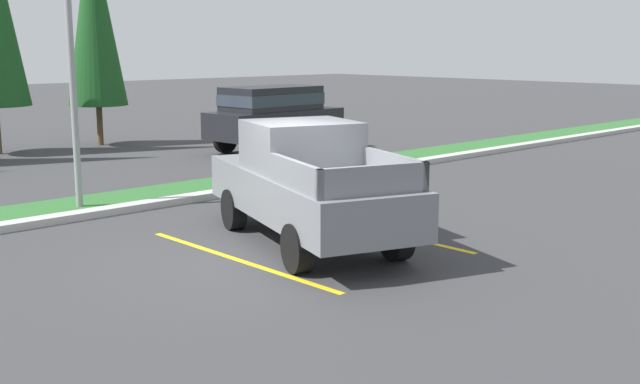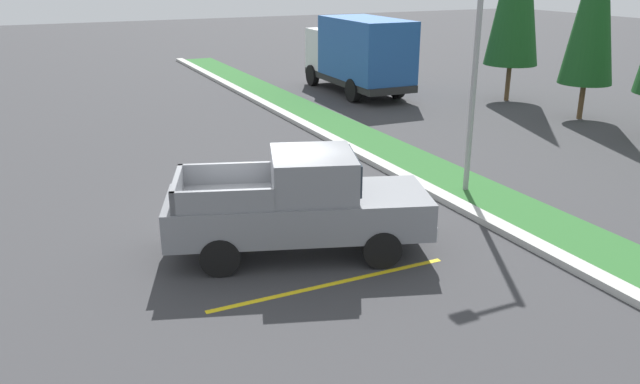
{
  "view_description": "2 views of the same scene",
  "coord_description": "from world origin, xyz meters",
  "px_view_note": "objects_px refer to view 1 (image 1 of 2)",
  "views": [
    {
      "loc": [
        -7.93,
        -9.19,
        3.37
      ],
      "look_at": [
        1.26,
        0.61,
        0.84
      ],
      "focal_mm": 43.51,
      "sensor_mm": 36.0,
      "label": 1
    },
    {
      "loc": [
        11.82,
        -4.25,
        5.55
      ],
      "look_at": [
        0.7,
        1.03,
        1.17
      ],
      "focal_mm": 35.79,
      "sensor_mm": 36.0,
      "label": 2
    }
  ],
  "objects_px": {
    "suv_distant": "(274,113)",
    "street_light": "(73,22)",
    "pickup_truck_main": "(307,184)",
    "cypress_tree_rightmost": "(94,12)"
  },
  "relations": [
    {
      "from": "suv_distant",
      "to": "street_light",
      "type": "bearing_deg",
      "value": -153.67
    },
    {
      "from": "pickup_truck_main",
      "to": "suv_distant",
      "type": "xyz_separation_m",
      "value": [
        7.24,
        9.59,
        0.2
      ]
    },
    {
      "from": "pickup_truck_main",
      "to": "street_light",
      "type": "xyz_separation_m",
      "value": [
        -1.59,
        5.22,
        2.81
      ]
    },
    {
      "from": "suv_distant",
      "to": "street_light",
      "type": "relative_size",
      "value": 0.71
    },
    {
      "from": "pickup_truck_main",
      "to": "cypress_tree_rightmost",
      "type": "bearing_deg",
      "value": 75.4
    },
    {
      "from": "cypress_tree_rightmost",
      "to": "street_light",
      "type": "bearing_deg",
      "value": -119.43
    },
    {
      "from": "pickup_truck_main",
      "to": "street_light",
      "type": "height_order",
      "value": "street_light"
    },
    {
      "from": "suv_distant",
      "to": "cypress_tree_rightmost",
      "type": "relative_size",
      "value": 0.61
    },
    {
      "from": "cypress_tree_rightmost",
      "to": "suv_distant",
      "type": "bearing_deg",
      "value": -57.94
    },
    {
      "from": "suv_distant",
      "to": "street_light",
      "type": "height_order",
      "value": "street_light"
    }
  ]
}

